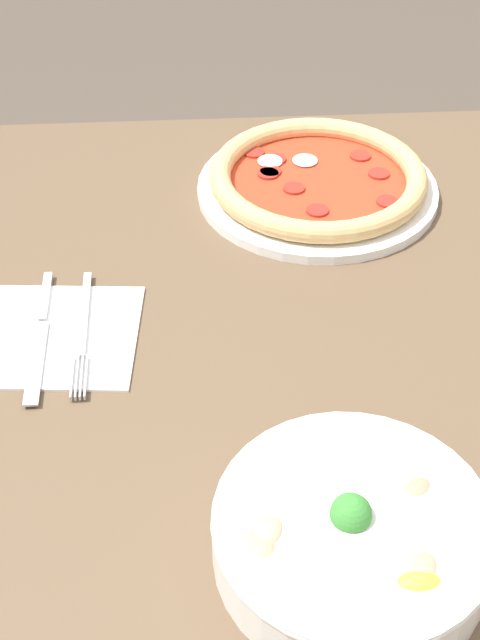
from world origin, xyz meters
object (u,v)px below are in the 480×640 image
(pizza, at_px, (318,181))
(bowl, at_px, (353,533))
(fork, at_px, (83,330))
(knife, at_px, (41,328))

(pizza, distance_m, bowl, 0.52)
(fork, xyz_separation_m, knife, (0.04, -0.01, -0.00))
(fork, bearing_deg, pizza, 131.51)
(fork, relative_size, knife, 0.97)
(pizza, xyz_separation_m, fork, (0.27, 0.24, -0.01))
(pizza, bearing_deg, bowl, 85.52)
(bowl, height_order, knife, bowl)
(pizza, xyz_separation_m, bowl, (0.04, 0.52, 0.01))
(pizza, relative_size, bowl, 1.35)
(bowl, xyz_separation_m, knife, (0.27, -0.28, -0.02))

